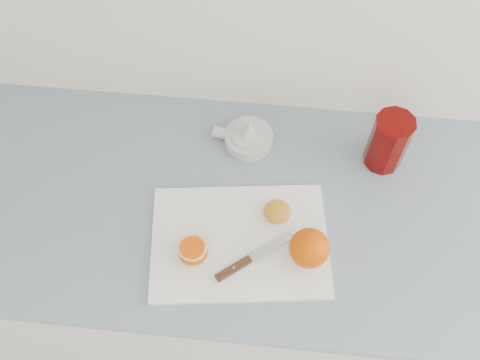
% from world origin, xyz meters
% --- Properties ---
extents(counter, '(2.32, 0.64, 0.89)m').
position_xyz_m(counter, '(0.12, 1.70, 0.45)').
color(counter, silver).
rests_on(counter, ground).
extents(cutting_board, '(0.42, 0.33, 0.01)m').
position_xyz_m(cutting_board, '(-0.03, 1.60, 0.90)').
color(cutting_board, white).
rests_on(cutting_board, counter).
extents(whole_orange, '(0.09, 0.09, 0.09)m').
position_xyz_m(whole_orange, '(0.12, 1.57, 0.95)').
color(whole_orange, '#CB5800').
rests_on(whole_orange, cutting_board).
extents(half_orange, '(0.06, 0.06, 0.04)m').
position_xyz_m(half_orange, '(-0.12, 1.55, 0.92)').
color(half_orange, '#CB5800').
rests_on(half_orange, cutting_board).
extents(squeezed_shell, '(0.06, 0.06, 0.03)m').
position_xyz_m(squeezed_shell, '(0.05, 1.67, 0.92)').
color(squeezed_shell, orange).
rests_on(squeezed_shell, cutting_board).
extents(paring_knife, '(0.17, 0.14, 0.01)m').
position_xyz_m(paring_knife, '(-0.02, 1.54, 0.91)').
color(paring_knife, '#482A15').
rests_on(paring_knife, cutting_board).
extents(citrus_juicer, '(0.15, 0.12, 0.08)m').
position_xyz_m(citrus_juicer, '(-0.03, 1.87, 0.91)').
color(citrus_juicer, silver).
rests_on(citrus_juicer, counter).
extents(red_tumbler, '(0.09, 0.09, 0.15)m').
position_xyz_m(red_tumbler, '(0.30, 1.85, 0.96)').
color(red_tumbler, '#5B0100').
rests_on(red_tumbler, counter).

